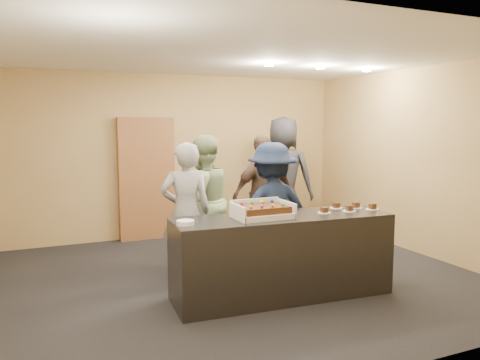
{
  "coord_description": "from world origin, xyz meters",
  "views": [
    {
      "loc": [
        -2.09,
        -5.15,
        1.9
      ],
      "look_at": [
        0.16,
        0.0,
        1.22
      ],
      "focal_mm": 35.0,
      "sensor_mm": 36.0,
      "label": 1
    }
  ],
  "objects_px": {
    "sheet_cake": "(263,209)",
    "person_brown_extra": "(264,195)",
    "person_dark_suit": "(283,177)",
    "serving_counter": "(282,256)",
    "person_server_grey": "(186,212)",
    "cake_box": "(262,213)",
    "person_sage_man": "(203,201)",
    "storage_cabinet": "(147,179)",
    "plate_stack": "(185,223)",
    "person_navy_man": "(272,211)"
  },
  "relations": [
    {
      "from": "person_server_grey",
      "to": "person_brown_extra",
      "type": "relative_size",
      "value": 0.97
    },
    {
      "from": "storage_cabinet",
      "to": "person_dark_suit",
      "type": "relative_size",
      "value": 0.99
    },
    {
      "from": "serving_counter",
      "to": "cake_box",
      "type": "xyz_separation_m",
      "value": [
        -0.24,
        0.02,
        0.49
      ]
    },
    {
      "from": "person_brown_extra",
      "to": "storage_cabinet",
      "type": "bearing_deg",
      "value": -55.8
    },
    {
      "from": "person_navy_man",
      "to": "cake_box",
      "type": "bearing_deg",
      "value": 58.32
    },
    {
      "from": "storage_cabinet",
      "to": "person_brown_extra",
      "type": "bearing_deg",
      "value": -49.53
    },
    {
      "from": "person_sage_man",
      "to": "person_server_grey",
      "type": "bearing_deg",
      "value": 38.93
    },
    {
      "from": "storage_cabinet",
      "to": "plate_stack",
      "type": "relative_size",
      "value": 11.19
    },
    {
      "from": "serving_counter",
      "to": "plate_stack",
      "type": "bearing_deg",
      "value": -175.76
    },
    {
      "from": "person_server_grey",
      "to": "person_dark_suit",
      "type": "xyz_separation_m",
      "value": [
        2.12,
        1.44,
        0.17
      ]
    },
    {
      "from": "serving_counter",
      "to": "person_server_grey",
      "type": "xyz_separation_m",
      "value": [
        -0.8,
        0.96,
        0.39
      ]
    },
    {
      "from": "person_server_grey",
      "to": "person_navy_man",
      "type": "relative_size",
      "value": 1.0
    },
    {
      "from": "serving_counter",
      "to": "cake_box",
      "type": "height_order",
      "value": "cake_box"
    },
    {
      "from": "serving_counter",
      "to": "sheet_cake",
      "type": "relative_size",
      "value": 4.68
    },
    {
      "from": "sheet_cake",
      "to": "person_brown_extra",
      "type": "xyz_separation_m",
      "value": [
        0.81,
        1.6,
        -0.13
      ]
    },
    {
      "from": "cake_box",
      "to": "sheet_cake",
      "type": "distance_m",
      "value": 0.06
    },
    {
      "from": "person_sage_man",
      "to": "person_navy_man",
      "type": "bearing_deg",
      "value": 116.26
    },
    {
      "from": "person_navy_man",
      "to": "sheet_cake",
      "type": "bearing_deg",
      "value": 59.27
    },
    {
      "from": "person_navy_man",
      "to": "person_dark_suit",
      "type": "height_order",
      "value": "person_dark_suit"
    },
    {
      "from": "person_brown_extra",
      "to": "person_dark_suit",
      "type": "relative_size",
      "value": 0.86
    },
    {
      "from": "person_sage_man",
      "to": "person_navy_man",
      "type": "distance_m",
      "value": 1.0
    },
    {
      "from": "person_server_grey",
      "to": "person_navy_man",
      "type": "height_order",
      "value": "person_server_grey"
    },
    {
      "from": "person_server_grey",
      "to": "person_brown_extra",
      "type": "xyz_separation_m",
      "value": [
        1.37,
        0.64,
        0.03
      ]
    },
    {
      "from": "storage_cabinet",
      "to": "person_navy_man",
      "type": "distance_m",
      "value": 2.73
    },
    {
      "from": "person_brown_extra",
      "to": "person_dark_suit",
      "type": "distance_m",
      "value": 1.1
    },
    {
      "from": "serving_counter",
      "to": "person_brown_extra",
      "type": "bearing_deg",
      "value": 74.2
    },
    {
      "from": "storage_cabinet",
      "to": "person_server_grey",
      "type": "xyz_separation_m",
      "value": [
        -0.02,
        -2.22,
        -0.16
      ]
    },
    {
      "from": "cake_box",
      "to": "person_dark_suit",
      "type": "relative_size",
      "value": 0.3
    },
    {
      "from": "person_dark_suit",
      "to": "person_brown_extra",
      "type": "bearing_deg",
      "value": 87.7
    },
    {
      "from": "storage_cabinet",
      "to": "sheet_cake",
      "type": "height_order",
      "value": "storage_cabinet"
    },
    {
      "from": "person_sage_man",
      "to": "storage_cabinet",
      "type": "bearing_deg",
      "value": -90.66
    },
    {
      "from": "serving_counter",
      "to": "person_sage_man",
      "type": "height_order",
      "value": "person_sage_man"
    },
    {
      "from": "serving_counter",
      "to": "person_navy_man",
      "type": "bearing_deg",
      "value": 76.78
    },
    {
      "from": "storage_cabinet",
      "to": "person_sage_man",
      "type": "height_order",
      "value": "storage_cabinet"
    },
    {
      "from": "sheet_cake",
      "to": "person_brown_extra",
      "type": "height_order",
      "value": "person_brown_extra"
    },
    {
      "from": "cake_box",
      "to": "person_server_grey",
      "type": "distance_m",
      "value": 1.09
    },
    {
      "from": "sheet_cake",
      "to": "person_dark_suit",
      "type": "distance_m",
      "value": 2.86
    },
    {
      "from": "person_server_grey",
      "to": "serving_counter",
      "type": "bearing_deg",
      "value": 140.07
    },
    {
      "from": "sheet_cake",
      "to": "person_dark_suit",
      "type": "bearing_deg",
      "value": 56.77
    },
    {
      "from": "cake_box",
      "to": "sheet_cake",
      "type": "xyz_separation_m",
      "value": [
        -0.0,
        -0.02,
        0.05
      ]
    },
    {
      "from": "storage_cabinet",
      "to": "serving_counter",
      "type": "bearing_deg",
      "value": -76.18
    },
    {
      "from": "storage_cabinet",
      "to": "cake_box",
      "type": "relative_size",
      "value": 3.3
    },
    {
      "from": "sheet_cake",
      "to": "person_sage_man",
      "type": "height_order",
      "value": "person_sage_man"
    },
    {
      "from": "storage_cabinet",
      "to": "person_server_grey",
      "type": "bearing_deg",
      "value": -90.44
    },
    {
      "from": "plate_stack",
      "to": "person_server_grey",
      "type": "bearing_deg",
      "value": 72.67
    },
    {
      "from": "person_sage_man",
      "to": "person_dark_suit",
      "type": "height_order",
      "value": "person_dark_suit"
    },
    {
      "from": "storage_cabinet",
      "to": "sheet_cake",
      "type": "bearing_deg",
      "value": -80.39
    },
    {
      "from": "cake_box",
      "to": "person_brown_extra",
      "type": "bearing_deg",
      "value": 62.75
    },
    {
      "from": "sheet_cake",
      "to": "person_brown_extra",
      "type": "relative_size",
      "value": 0.3
    },
    {
      "from": "person_sage_man",
      "to": "person_brown_extra",
      "type": "height_order",
      "value": "person_sage_man"
    }
  ]
}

